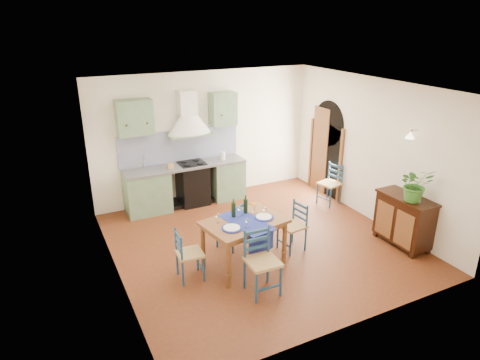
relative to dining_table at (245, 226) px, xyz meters
name	(u,v)px	position (x,y,z in m)	size (l,w,h in m)	color
floor	(259,242)	(0.58, 0.55, -0.72)	(5.00, 5.00, 0.00)	#4E2310
back_wall	(189,156)	(0.11, 2.84, 0.33)	(5.00, 0.96, 2.80)	white
right_wall	(362,150)	(3.08, 0.83, 0.62)	(0.26, 5.00, 2.80)	white
left_wall	(111,196)	(-1.92, 0.55, 0.68)	(0.04, 5.00, 2.80)	white
ceiling	(262,87)	(0.58, 0.55, 2.08)	(5.00, 5.00, 0.01)	white
dining_table	(245,226)	(0.00, 0.00, 0.00)	(1.41, 1.10, 1.13)	brown
chair_near	(262,261)	(-0.10, -0.74, -0.21)	(0.47, 0.47, 0.99)	navy
chair_far	(232,224)	(0.08, 0.63, -0.27)	(0.54, 0.54, 0.87)	navy
chair_left	(188,254)	(-0.95, 0.04, -0.29)	(0.42, 0.42, 0.84)	navy
chair_right	(293,226)	(1.01, 0.10, -0.27)	(0.45, 0.45, 0.87)	navy
chair_spare	(331,184)	(2.81, 1.41, -0.26)	(0.50, 0.50, 0.89)	navy
sideboard	(404,219)	(2.84, -0.64, -0.21)	(0.50, 1.05, 0.94)	black
potted_plant	(416,184)	(2.79, -0.81, 0.51)	(0.54, 0.46, 0.60)	#357328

